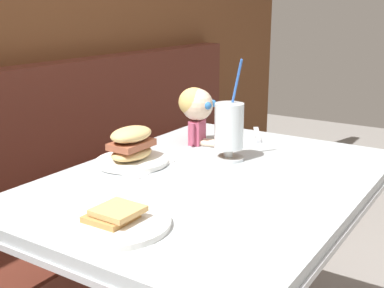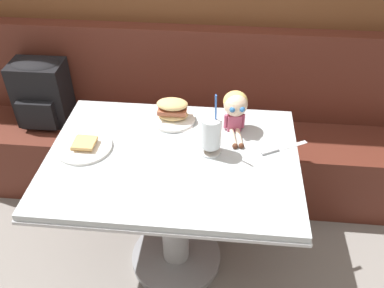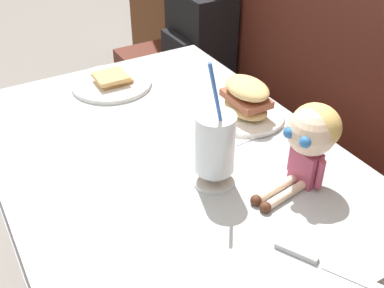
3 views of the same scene
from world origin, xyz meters
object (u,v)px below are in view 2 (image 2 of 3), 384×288
Objects in this scene: toast_plate at (84,146)px; seated_doll at (235,106)px; butter_knife at (276,150)px; backpack at (41,91)px; sandwich_plate at (173,112)px; milkshake_glass at (211,134)px.

seated_doll reaches higher than toast_plate.
butter_knife is 0.53× the size of backpack.
seated_doll is at bearing -8.75° from sandwich_plate.
backpack is (-1.12, 0.38, -0.21)m from seated_doll.
milkshake_glass is at bearing 2.57° from toast_plate.
butter_knife is (0.85, 0.07, -0.01)m from toast_plate.
seated_doll is at bearing -18.82° from backpack.
toast_plate is 0.86m from butter_knife.
butter_knife is at bearing 7.74° from milkshake_glass.
milkshake_glass is at bearing -49.04° from sandwich_plate.
seated_doll is at bearing 143.62° from butter_knife.
sandwich_plate is 0.89m from backpack.
sandwich_plate is at bearing 130.96° from milkshake_glass.
toast_plate is 1.11× the size of seated_doll.
backpack is at bearing 151.06° from milkshake_glass.
sandwich_plate is at bearing -22.24° from backpack.
milkshake_glass is at bearing -28.94° from backpack.
toast_plate is at bearing -162.74° from seated_doll.
toast_plate is at bearing -145.41° from sandwich_plate.
backpack is (-1.01, 0.56, -0.18)m from milkshake_glass.
seated_doll reaches higher than butter_knife.
milkshake_glass is 1.39× the size of seated_doll.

